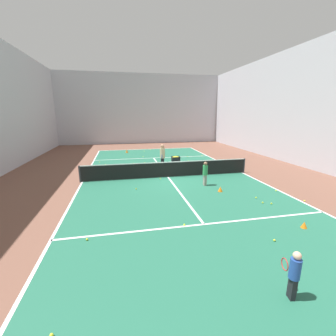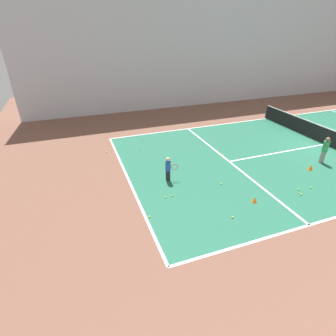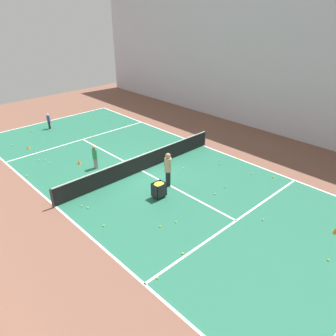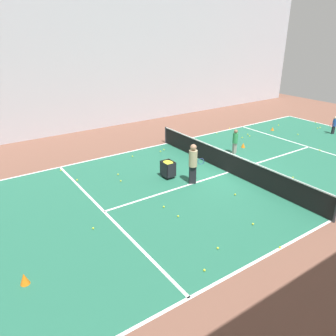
{
  "view_description": "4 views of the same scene",
  "coord_description": "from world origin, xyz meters",
  "px_view_note": "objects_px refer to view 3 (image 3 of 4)",
  "views": [
    {
      "loc": [
        -2.77,
        -13.17,
        3.88
      ],
      "look_at": [
        0.0,
        0.0,
        0.58
      ],
      "focal_mm": 24.0,
      "sensor_mm": 36.0,
      "label": 1
    },
    {
      "loc": [
        9.89,
        -13.17,
        5.97
      ],
      "look_at": [
        0.65,
        -9.77,
        0.62
      ],
      "focal_mm": 28.0,
      "sensor_mm": 36.0,
      "label": 2
    },
    {
      "loc": [
        9.89,
        12.48,
        8.35
      ],
      "look_at": [
        0.05,
        2.1,
        0.98
      ],
      "focal_mm": 35.0,
      "sensor_mm": 36.0,
      "label": 3
    },
    {
      "loc": [
        -9.89,
        10.23,
        6.19
      ],
      "look_at": [
        1.14,
        2.63,
        0.46
      ],
      "focal_mm": 35.0,
      "sensor_mm": 36.0,
      "label": 4
    }
  ],
  "objects_px": {
    "training_cone_0": "(79,162)",
    "player_near_baseline": "(49,120)",
    "coach_at_net": "(168,167)",
    "child_midcourt": "(95,156)",
    "tennis_net": "(142,163)",
    "ball_cart": "(159,187)",
    "training_cone_1": "(28,147)"
  },
  "relations": [
    {
      "from": "ball_cart",
      "to": "coach_at_net",
      "type": "bearing_deg",
      "value": -153.93
    },
    {
      "from": "coach_at_net",
      "to": "ball_cart",
      "type": "height_order",
      "value": "coach_at_net"
    },
    {
      "from": "child_midcourt",
      "to": "coach_at_net",
      "type": "bearing_deg",
      "value": 17.83
    },
    {
      "from": "tennis_net",
      "to": "player_near_baseline",
      "type": "relative_size",
      "value": 9.26
    },
    {
      "from": "training_cone_0",
      "to": "child_midcourt",
      "type": "bearing_deg",
      "value": 110.18
    },
    {
      "from": "child_midcourt",
      "to": "ball_cart",
      "type": "distance_m",
      "value": 4.69
    },
    {
      "from": "ball_cart",
      "to": "training_cone_1",
      "type": "height_order",
      "value": "ball_cart"
    },
    {
      "from": "tennis_net",
      "to": "coach_at_net",
      "type": "bearing_deg",
      "value": 88.8
    },
    {
      "from": "coach_at_net",
      "to": "ball_cart",
      "type": "relative_size",
      "value": 2.26
    },
    {
      "from": "player_near_baseline",
      "to": "training_cone_0",
      "type": "bearing_deg",
      "value": -0.97
    },
    {
      "from": "child_midcourt",
      "to": "training_cone_0",
      "type": "height_order",
      "value": "child_midcourt"
    },
    {
      "from": "child_midcourt",
      "to": "training_cone_1",
      "type": "xyz_separation_m",
      "value": [
        1.67,
        -5.18,
        -0.65
      ]
    },
    {
      "from": "ball_cart",
      "to": "training_cone_0",
      "type": "xyz_separation_m",
      "value": [
        0.92,
        -5.78,
        -0.42
      ]
    },
    {
      "from": "player_near_baseline",
      "to": "child_midcourt",
      "type": "distance_m",
      "value": 7.79
    },
    {
      "from": "training_cone_0",
      "to": "training_cone_1",
      "type": "bearing_deg",
      "value": -72.85
    },
    {
      "from": "training_cone_0",
      "to": "tennis_net",
      "type": "bearing_deg",
      "value": 123.16
    },
    {
      "from": "coach_at_net",
      "to": "training_cone_1",
      "type": "relative_size",
      "value": 7.85
    },
    {
      "from": "tennis_net",
      "to": "coach_at_net",
      "type": "distance_m",
      "value": 2.16
    },
    {
      "from": "training_cone_0",
      "to": "coach_at_net",
      "type": "bearing_deg",
      "value": 110.99
    },
    {
      "from": "coach_at_net",
      "to": "training_cone_0",
      "type": "relative_size",
      "value": 6.75
    },
    {
      "from": "training_cone_0",
      "to": "player_near_baseline",
      "type": "bearing_deg",
      "value": -102.0
    },
    {
      "from": "tennis_net",
      "to": "player_near_baseline",
      "type": "bearing_deg",
      "value": -86.19
    },
    {
      "from": "child_midcourt",
      "to": "ball_cart",
      "type": "relative_size",
      "value": 1.69
    },
    {
      "from": "coach_at_net",
      "to": "child_midcourt",
      "type": "distance_m",
      "value": 4.43
    },
    {
      "from": "tennis_net",
      "to": "training_cone_1",
      "type": "xyz_separation_m",
      "value": [
        3.31,
        -7.22,
        -0.39
      ]
    },
    {
      "from": "child_midcourt",
      "to": "training_cone_0",
      "type": "relative_size",
      "value": 5.05
    },
    {
      "from": "player_near_baseline",
      "to": "tennis_net",
      "type": "bearing_deg",
      "value": 14.84
    },
    {
      "from": "player_near_baseline",
      "to": "coach_at_net",
      "type": "relative_size",
      "value": 0.63
    },
    {
      "from": "coach_at_net",
      "to": "child_midcourt",
      "type": "xyz_separation_m",
      "value": [
        1.6,
        -4.13,
        -0.26
      ]
    },
    {
      "from": "player_near_baseline",
      "to": "child_midcourt",
      "type": "xyz_separation_m",
      "value": [
        1.0,
        7.73,
        0.12
      ]
    },
    {
      "from": "tennis_net",
      "to": "player_near_baseline",
      "type": "height_order",
      "value": "player_near_baseline"
    },
    {
      "from": "tennis_net",
      "to": "ball_cart",
      "type": "height_order",
      "value": "tennis_net"
    }
  ]
}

